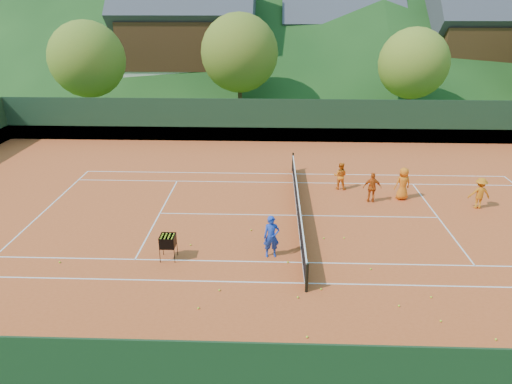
{
  "coord_description": "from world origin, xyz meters",
  "views": [
    {
      "loc": [
        -1.24,
        -19.0,
        9.12
      ],
      "look_at": [
        -1.92,
        0.0,
        1.16
      ],
      "focal_mm": 32.0,
      "sensor_mm": 36.0,
      "label": 1
    }
  ],
  "objects_px": {
    "student_c": "(403,184)",
    "tennis_net": "(298,206)",
    "chalet_mid": "(339,42)",
    "student_b": "(372,188)",
    "chalet_right": "(483,43)",
    "ball_hopper": "(168,242)",
    "chalet_left": "(188,38)",
    "student_a": "(340,176)",
    "student_d": "(480,193)",
    "coach": "(271,237)"
  },
  "relations": [
    {
      "from": "tennis_net",
      "to": "student_a",
      "type": "bearing_deg",
      "value": 54.83
    },
    {
      "from": "student_c",
      "to": "ball_hopper",
      "type": "distance_m",
      "value": 12.02
    },
    {
      "from": "chalet_right",
      "to": "tennis_net",
      "type": "bearing_deg",
      "value": -123.69
    },
    {
      "from": "coach",
      "to": "ball_hopper",
      "type": "relative_size",
      "value": 1.69
    },
    {
      "from": "student_c",
      "to": "chalet_right",
      "type": "bearing_deg",
      "value": -133.17
    },
    {
      "from": "student_b",
      "to": "ball_hopper",
      "type": "xyz_separation_m",
      "value": [
        -8.78,
        -5.71,
        -0.01
      ]
    },
    {
      "from": "student_b",
      "to": "chalet_right",
      "type": "xyz_separation_m",
      "value": [
        16.32,
        28.31,
        4.48
      ]
    },
    {
      "from": "student_a",
      "to": "chalet_right",
      "type": "distance_m",
      "value": 32.29
    },
    {
      "from": "student_d",
      "to": "student_a",
      "type": "bearing_deg",
      "value": -17.84
    },
    {
      "from": "tennis_net",
      "to": "student_b",
      "type": "bearing_deg",
      "value": 24.67
    },
    {
      "from": "chalet_right",
      "to": "student_a",
      "type": "bearing_deg",
      "value": -123.5
    },
    {
      "from": "coach",
      "to": "student_d",
      "type": "xyz_separation_m",
      "value": [
        9.79,
        4.81,
        -0.08
      ]
    },
    {
      "from": "student_c",
      "to": "chalet_left",
      "type": "height_order",
      "value": "chalet_left"
    },
    {
      "from": "student_a",
      "to": "tennis_net",
      "type": "relative_size",
      "value": 0.12
    },
    {
      "from": "coach",
      "to": "chalet_mid",
      "type": "bearing_deg",
      "value": 72.61
    },
    {
      "from": "chalet_mid",
      "to": "chalet_right",
      "type": "bearing_deg",
      "value": -15.95
    },
    {
      "from": "tennis_net",
      "to": "chalet_mid",
      "type": "relative_size",
      "value": 0.95
    },
    {
      "from": "tennis_net",
      "to": "chalet_mid",
      "type": "xyz_separation_m",
      "value": [
        6.0,
        34.0,
        4.47
      ]
    },
    {
      "from": "ball_hopper",
      "to": "chalet_left",
      "type": "xyz_separation_m",
      "value": [
        -4.9,
        34.02,
        4.88
      ]
    },
    {
      "from": "student_b",
      "to": "tennis_net",
      "type": "xyz_separation_m",
      "value": [
        -3.68,
        -1.69,
        -0.25
      ]
    },
    {
      "from": "coach",
      "to": "chalet_left",
      "type": "distance_m",
      "value": 35.13
    },
    {
      "from": "ball_hopper",
      "to": "chalet_left",
      "type": "relative_size",
      "value": 0.07
    },
    {
      "from": "coach",
      "to": "ball_hopper",
      "type": "bearing_deg",
      "value": 178.52
    },
    {
      "from": "student_a",
      "to": "tennis_net",
      "type": "height_order",
      "value": "student_a"
    },
    {
      "from": "tennis_net",
      "to": "ball_hopper",
      "type": "relative_size",
      "value": 12.07
    },
    {
      "from": "student_c",
      "to": "chalet_right",
      "type": "xyz_separation_m",
      "value": [
        14.75,
        27.91,
        4.42
      ]
    },
    {
      "from": "student_b",
      "to": "student_c",
      "type": "relative_size",
      "value": 0.92
    },
    {
      "from": "coach",
      "to": "student_d",
      "type": "bearing_deg",
      "value": 19.59
    },
    {
      "from": "student_b",
      "to": "ball_hopper",
      "type": "relative_size",
      "value": 1.51
    },
    {
      "from": "student_d",
      "to": "ball_hopper",
      "type": "height_order",
      "value": "student_d"
    },
    {
      "from": "student_a",
      "to": "student_b",
      "type": "relative_size",
      "value": 0.96
    },
    {
      "from": "coach",
      "to": "tennis_net",
      "type": "relative_size",
      "value": 0.14
    },
    {
      "from": "student_b",
      "to": "tennis_net",
      "type": "bearing_deg",
      "value": 29.35
    },
    {
      "from": "tennis_net",
      "to": "chalet_right",
      "type": "bearing_deg",
      "value": 56.31
    },
    {
      "from": "chalet_mid",
      "to": "tennis_net",
      "type": "bearing_deg",
      "value": -100.01
    },
    {
      "from": "student_a",
      "to": "student_c",
      "type": "xyz_separation_m",
      "value": [
        2.9,
        -1.25,
        0.1
      ]
    },
    {
      "from": "student_b",
      "to": "tennis_net",
      "type": "height_order",
      "value": "student_b"
    },
    {
      "from": "student_d",
      "to": "chalet_left",
      "type": "height_order",
      "value": "chalet_left"
    },
    {
      "from": "student_a",
      "to": "chalet_left",
      "type": "distance_m",
      "value": 29.79
    },
    {
      "from": "student_b",
      "to": "chalet_right",
      "type": "relative_size",
      "value": 0.13
    },
    {
      "from": "chalet_mid",
      "to": "ball_hopper",
      "type": "bearing_deg",
      "value": -106.28
    },
    {
      "from": "tennis_net",
      "to": "chalet_mid",
      "type": "height_order",
      "value": "chalet_mid"
    },
    {
      "from": "coach",
      "to": "tennis_net",
      "type": "bearing_deg",
      "value": 65.33
    },
    {
      "from": "student_c",
      "to": "tennis_net",
      "type": "bearing_deg",
      "value": 6.44
    },
    {
      "from": "student_d",
      "to": "ball_hopper",
      "type": "xyz_separation_m",
      "value": [
        -13.69,
        -5.15,
        -0.01
      ]
    },
    {
      "from": "student_a",
      "to": "chalet_left",
      "type": "bearing_deg",
      "value": -50.22
    },
    {
      "from": "student_a",
      "to": "ball_hopper",
      "type": "bearing_deg",
      "value": 59.54
    },
    {
      "from": "ball_hopper",
      "to": "student_a",
      "type": "bearing_deg",
      "value": 44.62
    },
    {
      "from": "student_b",
      "to": "student_d",
      "type": "bearing_deg",
      "value": 178.28
    },
    {
      "from": "student_c",
      "to": "student_d",
      "type": "height_order",
      "value": "student_c"
    }
  ]
}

